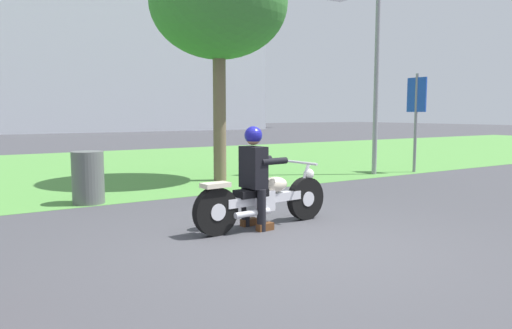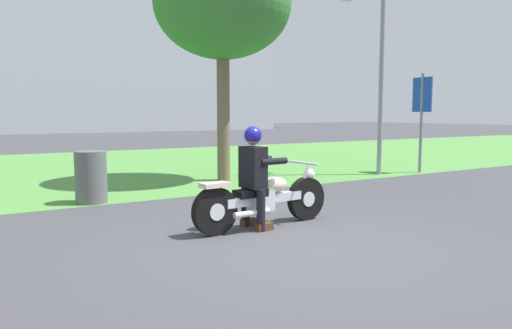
{
  "view_description": "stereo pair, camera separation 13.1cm",
  "coord_description": "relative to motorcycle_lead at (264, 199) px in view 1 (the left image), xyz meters",
  "views": [
    {
      "loc": [
        -3.47,
        -4.45,
        1.56
      ],
      "look_at": [
        0.14,
        1.2,
        0.85
      ],
      "focal_mm": 33.76,
      "sensor_mm": 36.0,
      "label": 1
    },
    {
      "loc": [
        -3.35,
        -4.51,
        1.56
      ],
      "look_at": [
        0.14,
        1.2,
        0.85
      ],
      "focal_mm": 33.76,
      "sensor_mm": 36.0,
      "label": 2
    }
  ],
  "objects": [
    {
      "name": "ground",
      "position": [
        -0.14,
        -1.0,
        -0.39
      ],
      "size": [
        120.0,
        120.0,
        0.0
      ],
      "primitive_type": "plane",
      "color": "#424247"
    },
    {
      "name": "streetlight_pole",
      "position": [
        5.7,
        3.3,
        3.37
      ],
      "size": [
        0.96,
        0.2,
        6.05
      ],
      "color": "gray",
      "rests_on": "ground"
    },
    {
      "name": "sign_banner",
      "position": [
        6.82,
        3.04,
        1.34
      ],
      "size": [
        0.08,
        0.6,
        2.6
      ],
      "color": "gray",
      "rests_on": "ground"
    },
    {
      "name": "grass_verge",
      "position": [
        -0.14,
        8.77,
        -0.38
      ],
      "size": [
        60.0,
        12.0,
        0.01
      ],
      "primitive_type": "cube",
      "color": "#549342",
      "rests_on": "ground"
    },
    {
      "name": "motorcycle_lead",
      "position": [
        0.0,
        0.0,
        0.0
      ],
      "size": [
        2.2,
        0.66,
        0.87
      ],
      "rotation": [
        0.0,
        0.0,
        0.08
      ],
      "color": "black",
      "rests_on": "ground"
    },
    {
      "name": "tree_roadside",
      "position": [
        1.68,
        4.41,
        3.62
      ],
      "size": [
        3.12,
        3.12,
        5.29
      ],
      "color": "brown",
      "rests_on": "ground"
    },
    {
      "name": "trash_can",
      "position": [
        -1.63,
        3.08,
        0.07
      ],
      "size": [
        0.54,
        0.54,
        0.91
      ],
      "primitive_type": "cylinder",
      "color": "#595E5B",
      "rests_on": "ground"
    },
    {
      "name": "rider_lead",
      "position": [
        -0.17,
        -0.01,
        0.43
      ],
      "size": [
        0.57,
        0.49,
        1.39
      ],
      "rotation": [
        0.0,
        0.0,
        0.08
      ],
      "color": "black",
      "rests_on": "ground"
    }
  ]
}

